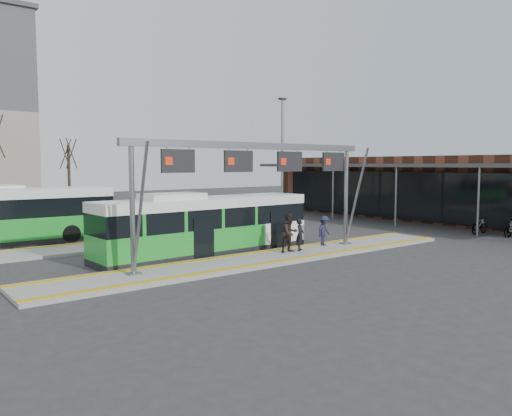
{
  "coord_description": "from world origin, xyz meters",
  "views": [
    {
      "loc": [
        -14.38,
        -17.49,
        4.36
      ],
      "look_at": [
        1.57,
        3.0,
        2.09
      ],
      "focal_mm": 35.0,
      "sensor_mm": 36.0,
      "label": 1
    }
  ],
  "objects_px": {
    "passenger_a": "(300,235)",
    "passenger_b": "(290,233)",
    "passenger_c": "(324,231)",
    "gantry": "(260,166)",
    "hero_bus": "(205,226)"
  },
  "relations": [
    {
      "from": "passenger_a",
      "to": "passenger_b",
      "type": "relative_size",
      "value": 0.83
    },
    {
      "from": "passenger_b",
      "to": "passenger_c",
      "type": "relative_size",
      "value": 1.21
    },
    {
      "from": "passenger_a",
      "to": "passenger_c",
      "type": "relative_size",
      "value": 1.01
    },
    {
      "from": "passenger_c",
      "to": "gantry",
      "type": "bearing_deg",
      "value": 169.97
    },
    {
      "from": "hero_bus",
      "to": "passenger_c",
      "type": "relative_size",
      "value": 7.18
    },
    {
      "from": "hero_bus",
      "to": "passenger_b",
      "type": "distance_m",
      "value": 4.09
    },
    {
      "from": "passenger_c",
      "to": "hero_bus",
      "type": "bearing_deg",
      "value": 144.5
    },
    {
      "from": "passenger_a",
      "to": "passenger_c",
      "type": "bearing_deg",
      "value": -24.36
    },
    {
      "from": "gantry",
      "to": "passenger_c",
      "type": "xyz_separation_m",
      "value": [
        4.57,
        0.39,
        -3.37
      ]
    },
    {
      "from": "hero_bus",
      "to": "passenger_b",
      "type": "xyz_separation_m",
      "value": [
        3.13,
        -2.62,
        -0.3
      ]
    },
    {
      "from": "hero_bus",
      "to": "passenger_a",
      "type": "distance_m",
      "value": 4.64
    },
    {
      "from": "passenger_a",
      "to": "passenger_b",
      "type": "height_order",
      "value": "passenger_b"
    },
    {
      "from": "passenger_b",
      "to": "passenger_c",
      "type": "height_order",
      "value": "passenger_b"
    },
    {
      "from": "hero_bus",
      "to": "passenger_b",
      "type": "bearing_deg",
      "value": -42.45
    },
    {
      "from": "passenger_a",
      "to": "passenger_b",
      "type": "bearing_deg",
      "value": 149.48
    }
  ]
}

